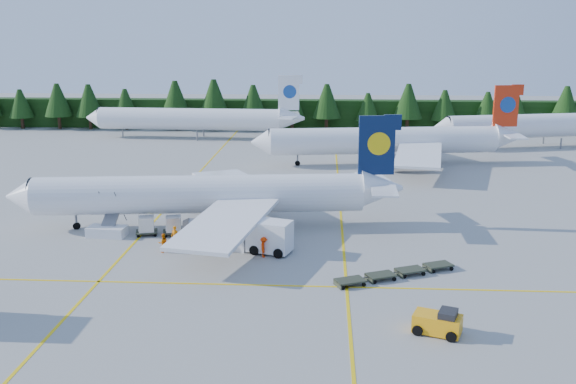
# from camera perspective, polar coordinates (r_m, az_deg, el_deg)

# --- Properties ---
(ground) EXTENTS (320.00, 320.00, 0.00)m
(ground) POSITION_cam_1_polar(r_m,az_deg,el_deg) (57.15, -1.01, -6.04)
(ground) COLOR #979692
(ground) RESTS_ON ground
(taxi_stripe_a) EXTENTS (0.25, 120.00, 0.01)m
(taxi_stripe_a) POSITION_cam_1_polar(r_m,az_deg,el_deg) (78.24, -10.17, -0.76)
(taxi_stripe_a) COLOR yellow
(taxi_stripe_a) RESTS_ON ground
(taxi_stripe_b) EXTENTS (0.25, 120.00, 0.01)m
(taxi_stripe_b) POSITION_cam_1_polar(r_m,az_deg,el_deg) (76.13, 4.64, -0.99)
(taxi_stripe_b) COLOR yellow
(taxi_stripe_b) RESTS_ON ground
(taxi_stripe_cross) EXTENTS (80.00, 0.25, 0.01)m
(taxi_stripe_cross) POSITION_cam_1_polar(r_m,az_deg,el_deg) (51.57, -1.52, -8.30)
(taxi_stripe_cross) COLOR yellow
(taxi_stripe_cross) RESTS_ON ground
(treeline_hedge) EXTENTS (220.00, 4.00, 6.00)m
(treeline_hedge) POSITION_cam_1_polar(r_m,az_deg,el_deg) (136.64, 1.60, 6.94)
(treeline_hedge) COLOR black
(treeline_hedge) RESTS_ON ground
(airliner_navy) EXTENTS (39.35, 32.22, 11.46)m
(airliner_navy) POSITION_cam_1_polar(r_m,az_deg,el_deg) (66.25, -8.40, -0.27)
(airliner_navy) COLOR white
(airliner_navy) RESTS_ON ground
(airliner_red) EXTENTS (40.89, 33.43, 11.93)m
(airliner_red) POSITION_cam_1_polar(r_m,az_deg,el_deg) (98.98, 8.10, 4.50)
(airliner_red) COLOR white
(airliner_red) RESTS_ON ground
(airliner_far_left) EXTENTS (41.48, 5.81, 12.06)m
(airliner_far_left) POSITION_cam_1_polar(r_m,az_deg,el_deg) (124.76, -9.28, 6.46)
(airliner_far_left) COLOR white
(airliner_far_left) RESTS_ON ground
(airliner_far_right) EXTENTS (41.30, 13.09, 12.21)m
(airliner_far_right) POSITION_cam_1_polar(r_m,az_deg,el_deg) (121.78, 21.24, 5.55)
(airliner_far_right) COLOR white
(airliner_far_right) RESTS_ON ground
(airstairs) EXTENTS (3.89, 5.28, 3.38)m
(airstairs) POSITION_cam_1_polar(r_m,az_deg,el_deg) (66.11, -15.70, -3.12)
(airstairs) COLOR white
(airstairs) RESTS_ON ground
(service_truck) EXTENTS (6.57, 3.99, 2.99)m
(service_truck) POSITION_cam_1_polar(r_m,az_deg,el_deg) (58.94, -2.65, -3.91)
(service_truck) COLOR white
(service_truck) RESTS_ON ground
(baggage_tug) EXTENTS (3.49, 2.67, 1.66)m
(baggage_tug) POSITION_cam_1_polar(r_m,az_deg,el_deg) (44.63, 13.24, -11.21)
(baggage_tug) COLOR #F7A00D
(baggage_tug) RESTS_ON ground
(dolly_train) EXTENTS (10.28, 6.22, 0.13)m
(dolly_train) POSITION_cam_1_polar(r_m,az_deg,el_deg) (53.80, 9.55, -7.05)
(dolly_train) COLOR #303426
(dolly_train) RESTS_ON ground
(uld_pair) EXTENTS (5.09, 2.26, 1.60)m
(uld_pair) POSITION_cam_1_polar(r_m,az_deg,el_deg) (64.85, -11.31, -2.87)
(uld_pair) COLOR #303426
(uld_pair) RESTS_ON ground
(crew_a) EXTENTS (0.79, 0.58, 1.99)m
(crew_a) POSITION_cam_1_polar(r_m,az_deg,el_deg) (61.20, -10.02, -3.91)
(crew_a) COLOR orange
(crew_a) RESTS_ON ground
(crew_b) EXTENTS (1.08, 1.00, 1.79)m
(crew_b) POSITION_cam_1_polar(r_m,az_deg,el_deg) (59.87, -11.03, -4.46)
(crew_b) COLOR orange
(crew_b) RESTS_ON ground
(crew_c) EXTENTS (0.56, 0.79, 1.87)m
(crew_c) POSITION_cam_1_polar(r_m,az_deg,el_deg) (57.55, -2.17, -4.92)
(crew_c) COLOR #EF3405
(crew_c) RESTS_ON ground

